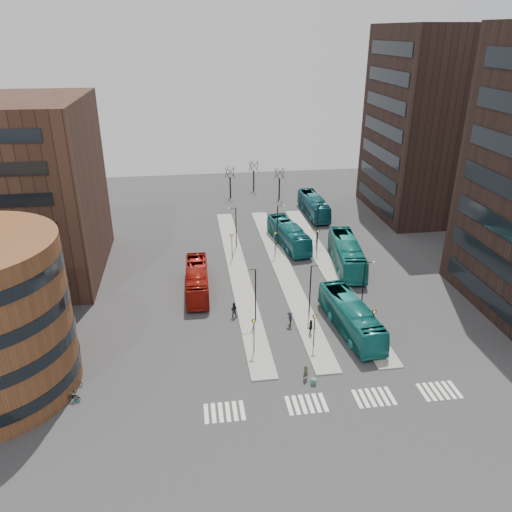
{
  "coord_description": "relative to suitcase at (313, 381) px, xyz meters",
  "views": [
    {
      "loc": [
        -9.94,
        -28.49,
        29.0
      ],
      "look_at": [
        -2.51,
        23.88,
        5.0
      ],
      "focal_mm": 35.0,
      "sensor_mm": 36.0,
      "label": 1
    }
  ],
  "objects": [
    {
      "name": "lamp_posts",
      "position": [
        2.41,
        21.54,
        3.29
      ],
      "size": [
        14.04,
        20.24,
        6.12
      ],
      "color": "black",
      "rests_on": "ground"
    },
    {
      "name": "crosswalk_stripes",
      "position": [
        1.53,
        -2.46,
        -0.28
      ],
      "size": [
        22.35,
        2.4,
        0.01
      ],
      "color": "silver",
      "rests_on": "ground"
    },
    {
      "name": "teal_bus_a",
      "position": [
        5.99,
        8.14,
        1.38
      ],
      "size": [
        4.02,
        12.18,
        3.33
      ],
      "primitive_type": "imported",
      "rotation": [
        0.0,
        0.0,
        0.1
      ],
      "color": "#156D6B",
      "rests_on": "ground"
    },
    {
      "name": "red_bus",
      "position": [
        -9.7,
        19.09,
        1.25
      ],
      "size": [
        2.83,
        11.12,
        3.08
      ],
      "primitive_type": "imported",
      "rotation": [
        0.0,
        0.0,
        -0.02
      ],
      "color": "maroon",
      "rests_on": "ground"
    },
    {
      "name": "sign_poles",
      "position": [
        1.38,
        16.54,
        2.12
      ],
      "size": [
        12.45,
        22.12,
        3.65
      ],
      "color": "black",
      "rests_on": "ground"
    },
    {
      "name": "traveller",
      "position": [
        -0.55,
        0.79,
        0.47
      ],
      "size": [
        0.66,
        0.58,
        1.52
      ],
      "primitive_type": "imported",
      "rotation": [
        0.0,
        0.0,
        0.49
      ],
      "color": "#47472B",
      "rests_on": "ground"
    },
    {
      "name": "teal_bus_b",
      "position": [
        4.08,
        31.55,
        1.37
      ],
      "size": [
        4.62,
        12.19,
        3.32
      ],
      "primitive_type": "imported",
      "rotation": [
        0.0,
        0.0,
        0.16
      ],
      "color": "#135E63",
      "rests_on": "ground"
    },
    {
      "name": "island_right",
      "position": [
        7.78,
        23.54,
        -0.21
      ],
      "size": [
        2.5,
        45.0,
        0.15
      ],
      "primitive_type": "cube",
      "color": "gray",
      "rests_on": "ground"
    },
    {
      "name": "bicycle_far",
      "position": [
        -21.22,
        2.82,
        0.12
      ],
      "size": [
        1.64,
        0.98,
        0.81
      ],
      "primitive_type": "imported",
      "rotation": [
        0.0,
        0.0,
        1.27
      ],
      "color": "gray",
      "rests_on": "ground"
    },
    {
      "name": "bare_trees",
      "position": [
        2.44,
        56.21,
        2.44
      ],
      "size": [
        10.97,
        8.14,
        5.9
      ],
      "color": "black",
      "rests_on": "ground"
    },
    {
      "name": "teal_bus_d",
      "position": [
        10.97,
        43.96,
        1.38
      ],
      "size": [
        3.0,
        12.01,
        3.33
      ],
      "primitive_type": "imported",
      "rotation": [
        0.0,
        0.0,
        0.02
      ],
      "color": "#135360",
      "rests_on": "ground"
    },
    {
      "name": "island_mid",
      "position": [
        1.78,
        23.54,
        -0.21
      ],
      "size": [
        2.5,
        45.0,
        0.15
      ],
      "primitive_type": "cube",
      "color": "gray",
      "rests_on": "ground"
    },
    {
      "name": "ground",
      "position": [
        -0.22,
        -6.46,
        -0.29
      ],
      "size": [
        160.0,
        160.0,
        0.0
      ],
      "primitive_type": "plane",
      "color": "#2C2C2F",
      "rests_on": "ground"
    },
    {
      "name": "commuter_c",
      "position": [
        -0.16,
        9.89,
        0.53
      ],
      "size": [
        0.68,
        1.1,
        1.64
      ],
      "primitive_type": "imported",
      "rotation": [
        0.0,
        0.0,
        4.78
      ],
      "color": "black",
      "rests_on": "ground"
    },
    {
      "name": "bicycle_near",
      "position": [
        -21.22,
        0.7,
        0.21
      ],
      "size": [
        2.0,
        1.0,
        1.0
      ],
      "primitive_type": "imported",
      "rotation": [
        0.0,
        0.0,
        1.39
      ],
      "color": "gray",
      "rests_on": "ground"
    },
    {
      "name": "teal_bus_c",
      "position": [
        10.33,
        23.41,
        1.54
      ],
      "size": [
        4.72,
        13.39,
        3.65
      ],
      "primitive_type": "imported",
      "rotation": [
        0.0,
        0.0,
        -0.13
      ],
      "color": "#16716C",
      "rests_on": "ground"
    },
    {
      "name": "tower_far",
      "position": [
        31.75,
        43.54,
        14.71
      ],
      "size": [
        20.12,
        20.0,
        30.0
      ],
      "color": "black",
      "rests_on": "ground"
    },
    {
      "name": "commuter_a",
      "position": [
        -5.9,
        12.58,
        0.58
      ],
      "size": [
        1.0,
        0.88,
        1.73
      ],
      "primitive_type": "imported",
      "rotation": [
        0.0,
        0.0,
        2.84
      ],
      "color": "black",
      "rests_on": "ground"
    },
    {
      "name": "suitcase",
      "position": [
        0.0,
        0.0,
        0.0
      ],
      "size": [
        0.56,
        0.51,
        0.57
      ],
      "primitive_type": "cube",
      "rotation": [
        0.0,
        0.0,
        -0.38
      ],
      "color": "navy",
      "rests_on": "ground"
    },
    {
      "name": "bicycle_mid",
      "position": [
        -21.22,
        0.91,
        0.21
      ],
      "size": [
        1.72,
        1.01,
        1.0
      ],
      "primitive_type": "imported",
      "rotation": [
        0.0,
        0.0,
        1.22
      ],
      "color": "gray",
      "rests_on": "ground"
    },
    {
      "name": "commuter_b",
      "position": [
        1.63,
        7.79,
        0.6
      ],
      "size": [
        0.71,
        1.12,
        1.78
      ],
      "primitive_type": "imported",
      "rotation": [
        0.0,
        0.0,
        1.28
      ],
      "color": "black",
      "rests_on": "ground"
    },
    {
      "name": "island_left",
      "position": [
        -4.22,
        23.54,
        -0.21
      ],
      "size": [
        2.5,
        45.0,
        0.15
      ],
      "primitive_type": "cube",
      "color": "gray",
      "rests_on": "ground"
    }
  ]
}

